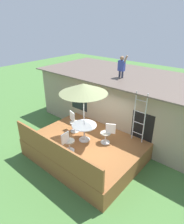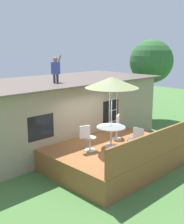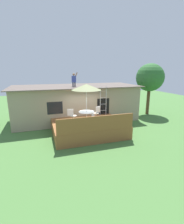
{
  "view_description": "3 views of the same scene",
  "coord_description": "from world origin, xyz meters",
  "px_view_note": "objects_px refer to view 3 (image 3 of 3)",
  "views": [
    {
      "loc": [
        4.75,
        -5.25,
        5.57
      ],
      "look_at": [
        -0.62,
        1.05,
        1.57
      ],
      "focal_mm": 31.26,
      "sensor_mm": 36.0,
      "label": 1
    },
    {
      "loc": [
        -7.54,
        -6.7,
        4.37
      ],
      "look_at": [
        -0.52,
        0.5,
        2.06
      ],
      "focal_mm": 46.0,
      "sensor_mm": 36.0,
      "label": 2
    },
    {
      "loc": [
        -2.93,
        -10.16,
        4.22
      ],
      "look_at": [
        0.46,
        0.54,
        1.33
      ],
      "focal_mm": 26.48,
      "sensor_mm": 36.0,
      "label": 3
    }
  ],
  "objects_px": {
    "patio_table": "(87,114)",
    "patio_umbrella": "(86,87)",
    "patio_chair_near": "(92,120)",
    "step_ladder": "(103,101)",
    "backyard_tree": "(150,78)",
    "patio_chair_left": "(72,116)",
    "patio_chair_right": "(97,113)",
    "person_figure": "(74,79)"
  },
  "relations": [
    {
      "from": "patio_table",
      "to": "patio_umbrella",
      "type": "relative_size",
      "value": 0.41
    },
    {
      "from": "patio_table",
      "to": "patio_umbrella",
      "type": "xyz_separation_m",
      "value": [
        -0.0,
        0.0,
        1.76
      ]
    },
    {
      "from": "patio_umbrella",
      "to": "patio_chair_near",
      "type": "distance_m",
      "value": 2.15
    },
    {
      "from": "patio_table",
      "to": "patio_umbrella",
      "type": "bearing_deg",
      "value": 180.0
    },
    {
      "from": "step_ladder",
      "to": "backyard_tree",
      "type": "bearing_deg",
      "value": 18.3
    },
    {
      "from": "patio_chair_left",
      "to": "patio_chair_near",
      "type": "relative_size",
      "value": 1.0
    },
    {
      "from": "patio_chair_near",
      "to": "patio_chair_right",
      "type": "bearing_deg",
      "value": -32.11
    },
    {
      "from": "patio_chair_right",
      "to": "patio_chair_left",
      "type": "bearing_deg",
      "value": -21.68
    },
    {
      "from": "step_ladder",
      "to": "backyard_tree",
      "type": "xyz_separation_m",
      "value": [
        5.34,
        1.77,
        1.57
      ]
    },
    {
      "from": "person_figure",
      "to": "patio_chair_near",
      "type": "xyz_separation_m",
      "value": [
        0.25,
        -3.96,
        -2.25
      ]
    },
    {
      "from": "patio_chair_right",
      "to": "patio_chair_near",
      "type": "bearing_deg",
      "value": 33.53
    },
    {
      "from": "step_ladder",
      "to": "patio_umbrella",
      "type": "bearing_deg",
      "value": -140.04
    },
    {
      "from": "patio_table",
      "to": "patio_chair_near",
      "type": "distance_m",
      "value": 1.03
    },
    {
      "from": "patio_chair_left",
      "to": "backyard_tree",
      "type": "height_order",
      "value": "backyard_tree"
    },
    {
      "from": "patio_chair_left",
      "to": "backyard_tree",
      "type": "distance_m",
      "value": 8.79
    },
    {
      "from": "patio_table",
      "to": "backyard_tree",
      "type": "relative_size",
      "value": 0.22
    },
    {
      "from": "person_figure",
      "to": "patio_chair_right",
      "type": "xyz_separation_m",
      "value": [
        1.05,
        -2.47,
        -2.25
      ]
    },
    {
      "from": "patio_umbrella",
      "to": "step_ladder",
      "type": "xyz_separation_m",
      "value": [
        1.74,
        1.46,
        -1.25
      ]
    },
    {
      "from": "step_ladder",
      "to": "patio_chair_right",
      "type": "relative_size",
      "value": 2.39
    },
    {
      "from": "patio_table",
      "to": "patio_chair_right",
      "type": "height_order",
      "value": "patio_chair_right"
    },
    {
      "from": "patio_chair_left",
      "to": "backyard_tree",
      "type": "bearing_deg",
      "value": 36.6
    },
    {
      "from": "patio_table",
      "to": "patio_chair_right",
      "type": "xyz_separation_m",
      "value": [
        0.87,
        0.47,
        -0.13
      ]
    },
    {
      "from": "backyard_tree",
      "to": "patio_chair_right",
      "type": "bearing_deg",
      "value": -156.1
    },
    {
      "from": "patio_chair_near",
      "to": "backyard_tree",
      "type": "relative_size",
      "value": 0.19
    },
    {
      "from": "person_figure",
      "to": "patio_chair_left",
      "type": "xyz_separation_m",
      "value": [
        -0.72,
        -2.68,
        -2.25
      ]
    },
    {
      "from": "backyard_tree",
      "to": "person_figure",
      "type": "bearing_deg",
      "value": -177.78
    },
    {
      "from": "step_ladder",
      "to": "person_figure",
      "type": "relative_size",
      "value": 1.98
    },
    {
      "from": "patio_chair_right",
      "to": "patio_chair_near",
      "type": "xyz_separation_m",
      "value": [
        -0.8,
        -1.49,
        0.0
      ]
    },
    {
      "from": "patio_chair_left",
      "to": "patio_umbrella",
      "type": "bearing_deg",
      "value": 0.0
    },
    {
      "from": "backyard_tree",
      "to": "step_ladder",
      "type": "bearing_deg",
      "value": -161.7
    },
    {
      "from": "patio_umbrella",
      "to": "person_figure",
      "type": "distance_m",
      "value": 2.97
    },
    {
      "from": "patio_chair_right",
      "to": "backyard_tree",
      "type": "height_order",
      "value": "backyard_tree"
    },
    {
      "from": "step_ladder",
      "to": "patio_table",
      "type": "bearing_deg",
      "value": -140.04
    },
    {
      "from": "person_figure",
      "to": "patio_chair_left",
      "type": "distance_m",
      "value": 3.57
    },
    {
      "from": "patio_chair_left",
      "to": "step_ladder",
      "type": "bearing_deg",
      "value": 40.62
    },
    {
      "from": "patio_umbrella",
      "to": "patio_chair_right",
      "type": "relative_size",
      "value": 2.76
    },
    {
      "from": "person_figure",
      "to": "backyard_tree",
      "type": "xyz_separation_m",
      "value": [
        7.26,
        0.28,
        -0.04
      ]
    },
    {
      "from": "patio_chair_left",
      "to": "patio_chair_near",
      "type": "bearing_deg",
      "value": -36.71
    },
    {
      "from": "patio_table",
      "to": "step_ladder",
      "type": "xyz_separation_m",
      "value": [
        1.74,
        1.46,
        0.51
      ]
    },
    {
      "from": "patio_chair_right",
      "to": "patio_chair_near",
      "type": "height_order",
      "value": "same"
    },
    {
      "from": "patio_chair_left",
      "to": "patio_chair_near",
      "type": "xyz_separation_m",
      "value": [
        0.97,
        -1.28,
        0.0
      ]
    },
    {
      "from": "patio_umbrella",
      "to": "patio_chair_left",
      "type": "bearing_deg",
      "value": 163.76
    }
  ]
}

